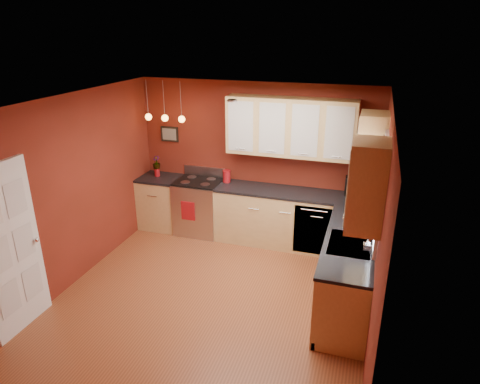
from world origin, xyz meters
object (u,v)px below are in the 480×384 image
(red_canister, at_px, (227,176))
(coffee_maker, at_px, (352,187))
(sink, at_px, (350,245))
(gas_range, at_px, (199,206))
(soap_pump, at_px, (367,246))

(red_canister, height_order, coffee_maker, coffee_maker)
(sink, distance_m, coffee_maker, 1.66)
(sink, height_order, coffee_maker, coffee_maker)
(gas_range, bearing_deg, red_canister, 13.79)
(gas_range, height_order, sink, sink)
(coffee_maker, relative_size, soap_pump, 1.53)
(red_canister, height_order, soap_pump, red_canister)
(coffee_maker, bearing_deg, gas_range, -178.36)
(soap_pump, bearing_deg, coffee_maker, 99.29)
(red_canister, distance_m, soap_pump, 2.96)
(gas_range, xyz_separation_m, soap_pump, (2.82, -1.70, 0.55))
(gas_range, bearing_deg, sink, -29.78)
(gas_range, distance_m, coffee_maker, 2.59)
(coffee_maker, xyz_separation_m, soap_pump, (0.30, -1.84, -0.04))
(sink, bearing_deg, red_canister, 143.10)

